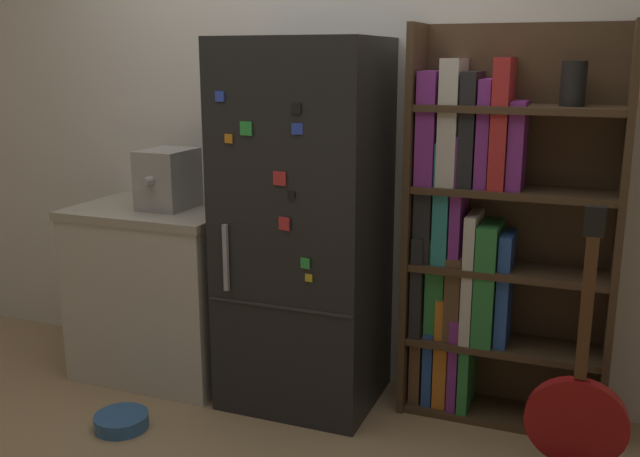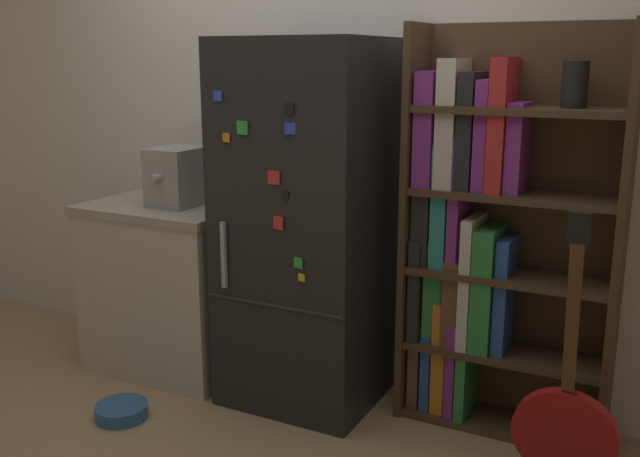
# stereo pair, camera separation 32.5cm
# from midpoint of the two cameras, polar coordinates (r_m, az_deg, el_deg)

# --- Properties ---
(ground_plane) EXTENTS (16.00, 16.00, 0.00)m
(ground_plane) POSITION_cam_midpoint_polar(r_m,az_deg,el_deg) (3.46, 0.37, -14.21)
(ground_plane) COLOR tan
(wall_back) EXTENTS (8.00, 0.05, 2.60)m
(wall_back) POSITION_cam_midpoint_polar(r_m,az_deg,el_deg) (3.50, 3.97, 8.44)
(wall_back) COLOR white
(wall_back) RESTS_ON ground_plane
(refrigerator) EXTENTS (0.69, 0.61, 1.70)m
(refrigerator) POSITION_cam_midpoint_polar(r_m,az_deg,el_deg) (3.29, 1.62, 0.14)
(refrigerator) COLOR black
(refrigerator) RESTS_ON ground_plane
(bookshelf) EXTENTS (0.89, 0.31, 1.75)m
(bookshelf) POSITION_cam_midpoint_polar(r_m,az_deg,el_deg) (3.20, 15.92, -0.94)
(bookshelf) COLOR #4C3823
(bookshelf) RESTS_ON ground_plane
(kitchen_counter) EXTENTS (0.82, 0.61, 0.88)m
(kitchen_counter) POSITION_cam_midpoint_polar(r_m,az_deg,el_deg) (3.80, -9.35, -4.54)
(kitchen_counter) COLOR beige
(kitchen_counter) RESTS_ON ground_plane
(espresso_machine) EXTENTS (0.22, 0.34, 0.29)m
(espresso_machine) POSITION_cam_midpoint_polar(r_m,az_deg,el_deg) (3.62, -8.79, 4.12)
(espresso_machine) COLOR #A5A39E
(espresso_machine) RESTS_ON kitchen_counter
(guitar) EXTENTS (0.38, 0.35, 1.12)m
(guitar) POSITION_cam_midpoint_polar(r_m,az_deg,el_deg) (2.97, 21.97, -16.67)
(guitar) COLOR black
(guitar) RESTS_ON ground_plane
(pet_bowl) EXTENTS (0.24, 0.24, 0.06)m
(pet_bowl) POSITION_cam_midpoint_polar(r_m,az_deg,el_deg) (3.44, -12.94, -14.05)
(pet_bowl) COLOR #3366A5
(pet_bowl) RESTS_ON ground_plane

